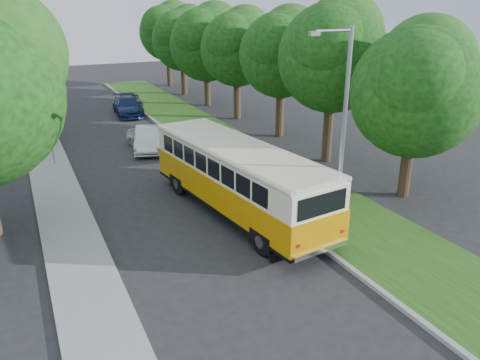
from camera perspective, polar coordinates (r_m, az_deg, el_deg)
name	(u,v)px	position (r m, az deg, el deg)	size (l,w,h in m)	color
ground	(207,239)	(18.58, -4.07, -7.14)	(120.00, 120.00, 0.00)	#242426
curb	(235,182)	(24.04, -0.58, -0.22)	(0.20, 70.00, 0.15)	gray
grass_verge	(275,175)	(25.07, 4.29, 0.59)	(4.50, 70.00, 0.13)	#1D4B14
sidewalk	(63,212)	(22.10, -20.72, -3.63)	(2.20, 70.00, 0.12)	gray
treeline	(150,45)	(34.65, -10.90, 15.82)	(24.27, 41.91, 9.46)	#332319
lamppost_near	(341,134)	(16.91, 12.24, 5.53)	(1.71, 0.16, 8.00)	gray
lamppost_far	(35,83)	(31.68, -23.68, 10.75)	(1.71, 0.16, 7.50)	gray
warning_sign	(51,137)	(28.21, -22.09, 4.90)	(0.56, 0.10, 2.50)	gray
vintage_bus	(238,180)	(20.02, -0.26, 0.00)	(2.75, 10.68, 3.17)	orange
car_silver	(153,138)	(30.20, -10.52, 5.07)	(1.66, 4.13, 1.41)	silver
car_white	(148,139)	(29.98, -11.11, 4.94)	(1.52, 4.36, 1.44)	silver
car_blue	(128,106)	(40.15, -13.52, 8.73)	(2.04, 5.02, 1.46)	navy
car_grey	(129,101)	(42.71, -13.41, 9.32)	(2.14, 4.63, 1.29)	#4F5155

